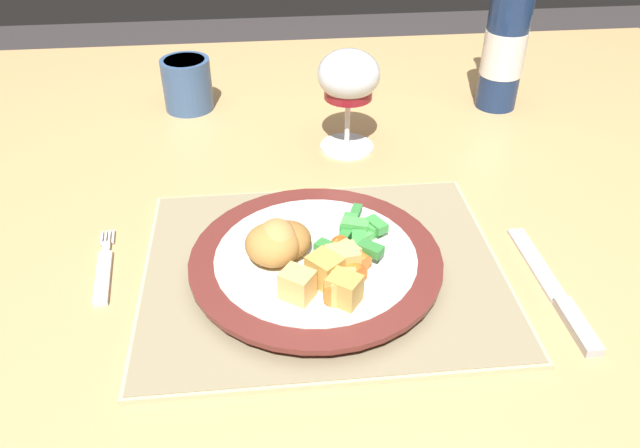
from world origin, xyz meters
TOP-DOWN VIEW (x-y plane):
  - dining_table at (0.00, 0.00)m, footprint 1.37×0.98m
  - placemat at (-0.04, -0.21)m, footprint 0.37×0.30m
  - dinner_plate at (-0.04, -0.21)m, footprint 0.25×0.25m
  - breaded_croquettes at (-0.08, -0.21)m, footprint 0.08×0.08m
  - green_beans_pile at (-0.00, -0.19)m, footprint 0.08×0.10m
  - glazed_carrots at (-0.02, -0.24)m, footprint 0.05×0.09m
  - fork at (-0.26, -0.18)m, footprint 0.03×0.12m
  - table_knife at (0.19, -0.27)m, footprint 0.02×0.19m
  - wine_glass at (0.02, 0.05)m, footprint 0.08×0.08m
  - bottle at (0.27, 0.16)m, footprint 0.06×0.06m
  - roast_potatoes at (-0.03, -0.26)m, footprint 0.08×0.08m
  - drinking_cup at (-0.20, 0.20)m, footprint 0.07×0.07m

SIDE VIEW (x-z plane):
  - dining_table at x=0.00m, z-range 0.29..1.03m
  - fork at x=-0.26m, z-range 0.74..0.75m
  - table_knife at x=0.19m, z-range 0.74..0.75m
  - placemat at x=-0.04m, z-range 0.74..0.75m
  - dinner_plate at x=-0.04m, z-range 0.75..0.77m
  - green_beans_pile at x=0.00m, z-range 0.77..0.78m
  - glazed_carrots at x=-0.02m, z-range 0.76..0.79m
  - roast_potatoes at x=-0.03m, z-range 0.77..0.79m
  - drinking_cup at x=-0.20m, z-range 0.74..0.82m
  - breaded_croquettes at x=-0.08m, z-range 0.76..0.80m
  - wine_glass at x=0.02m, z-range 0.77..0.91m
  - bottle at x=0.27m, z-range 0.70..1.00m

